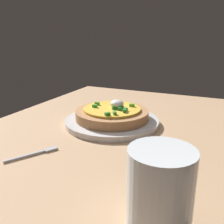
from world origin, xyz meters
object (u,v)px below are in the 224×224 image
object	(u,v)px
plate	(112,121)
fork	(37,153)
cup_near	(160,194)
pizza	(112,114)

from	to	relation	value
plate	fork	world-z (taller)	plate
plate	fork	size ratio (longest dim) A/B	2.53
plate	cup_near	xyz separation A→B (cm)	(33.78, 21.85, 4.56)
pizza	fork	size ratio (longest dim) A/B	1.96
plate	cup_near	bearing A→B (deg)	32.90
pizza	cup_near	size ratio (longest dim) A/B	1.77
cup_near	fork	world-z (taller)	cup_near
plate	pizza	distance (cm)	2.32
pizza	fork	world-z (taller)	pizza
plate	cup_near	world-z (taller)	cup_near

